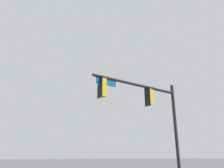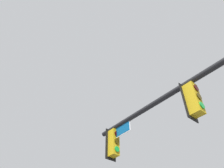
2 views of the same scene
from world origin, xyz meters
TOP-DOWN VIEW (x-y plane):
  - signal_pole_near at (-2.54, -7.74)m, footprint 6.86×1.43m

SIDE VIEW (x-z plane):
  - signal_pole_near at x=-2.54m, z-range 1.55..8.42m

